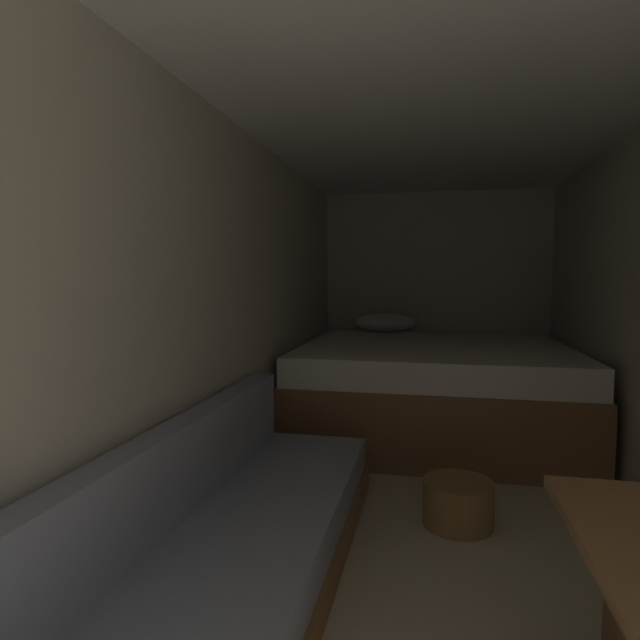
% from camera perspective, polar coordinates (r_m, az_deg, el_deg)
% --- Properties ---
extents(ground_plane, '(7.49, 7.49, 0.00)m').
position_cam_1_polar(ground_plane, '(2.93, 12.20, -21.02)').
color(ground_plane, beige).
extents(wall_back, '(2.32, 0.05, 2.12)m').
position_cam_1_polar(wall_back, '(5.42, 12.45, 2.40)').
color(wall_back, beige).
rests_on(wall_back, ground).
extents(wall_left, '(0.05, 5.49, 2.12)m').
position_cam_1_polar(wall_left, '(2.88, -10.61, 0.53)').
color(wall_left, beige).
rests_on(wall_left, ground).
extents(ceiling_slab, '(2.32, 5.49, 0.05)m').
position_cam_1_polar(ceiling_slab, '(2.79, 13.03, 23.03)').
color(ceiling_slab, white).
rests_on(ceiling_slab, wall_left).
extents(bed, '(2.10, 2.07, 0.92)m').
position_cam_1_polar(bed, '(4.40, 12.26, -7.22)').
color(bed, brown).
rests_on(bed, ground).
extents(sofa_left, '(0.71, 2.79, 0.67)m').
position_cam_1_polar(sofa_left, '(2.11, -12.08, -25.52)').
color(sofa_left, olive).
rests_on(sofa_left, ground).
extents(wicker_basket, '(0.36, 0.36, 0.23)m').
position_cam_1_polar(wicker_basket, '(2.91, 14.90, -18.81)').
color(wicker_basket, olive).
rests_on(wicker_basket, ground).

